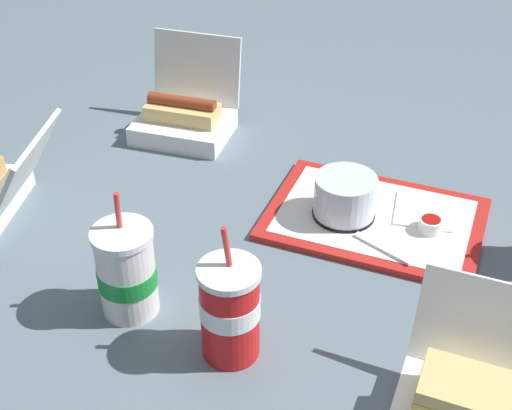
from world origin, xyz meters
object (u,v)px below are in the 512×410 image
Objects in this scene: soda_cup_right at (230,310)px; soda_cup_center at (127,272)px; ketchup_cup at (430,224)px; clamshell_sandwich_corner at (469,404)px; clamshell_hotdog_back at (185,116)px; cake_container at (345,198)px; food_tray at (375,219)px; plastic_fork at (383,248)px.

soda_cup_center is (0.18, -0.00, -0.01)m from soda_cup_right.
ketchup_cup is 0.52m from soda_cup_center.
clamshell_hotdog_back reaches higher than clamshell_sandwich_corner.
soda_cup_right reaches higher than cake_container.
cake_container is at bearing 25.55° from food_tray.
soda_cup_center reaches higher than cake_container.
clamshell_sandwich_corner is (-0.16, 0.36, 0.02)m from ketchup_cup.
plastic_fork is at bearing -110.42° from soda_cup_right.
clamshell_hotdog_back is 1.09× the size of soda_cup_center.
cake_container is at bearing -47.24° from clamshell_sandwich_corner.
food_tray is 0.07m from cake_container.
plastic_fork is 0.54m from clamshell_hotdog_back.
clamshell_hotdog_back reaches higher than cake_container.
soda_cup_right is (0.02, 0.36, 0.03)m from cake_container.
ketchup_cup is 0.19× the size of soda_cup_center.
clamshell_hotdog_back is at bearing -12.53° from food_tray.
clamshell_hotdog_back is at bearing -10.01° from ketchup_cup.
clamshell_hotdog_back is 0.53m from soda_cup_center.
food_tray is at bearing -122.49° from soda_cup_center.
clamshell_sandwich_corner is (-0.21, 0.27, 0.03)m from plastic_fork.
cake_container reaches higher than ketchup_cup.
plastic_fork is (-0.09, 0.06, -0.03)m from cake_container.
plastic_fork is at bearing 58.73° from ketchup_cup.
food_tray is 1.93× the size of soda_cup_center.
soda_cup_right is (0.07, 0.38, 0.07)m from food_tray.
cake_container is 0.15m from ketchup_cup.
plastic_fork reaches higher than food_tray.
soda_cup_right is at bearing 80.00° from food_tray.
cake_container is 0.49× the size of clamshell_hotdog_back.
ketchup_cup is at bearing 169.99° from clamshell_hotdog_back.
clamshell_sandwich_corner reaches higher than cake_container.
soda_cup_right reaches higher than plastic_fork.
soda_cup_right reaches higher than clamshell_sandwich_corner.
ketchup_cup is at bearing -105.82° from plastic_fork.
clamshell_hotdog_back is (0.46, -0.10, 0.04)m from food_tray.
food_tray is at bearing -154.45° from cake_container.
clamshell_sandwich_corner is (-0.31, 0.33, -0.01)m from cake_container.
ketchup_cup is 0.20× the size of clamshell_sandwich_corner.
ketchup_cup is 0.39m from clamshell_sandwich_corner.
soda_cup_right is at bearing 5.27° from clamshell_sandwich_corner.
ketchup_cup is at bearing -169.25° from cake_container.
cake_container is 0.53× the size of soda_cup_center.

